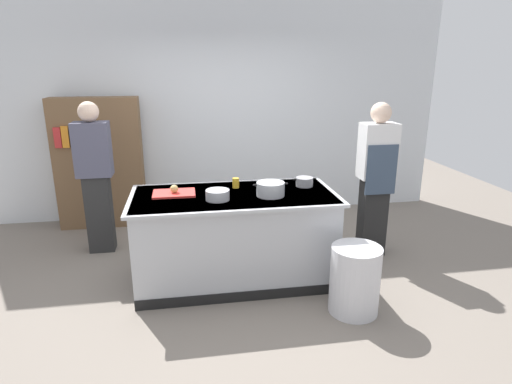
{
  "coord_description": "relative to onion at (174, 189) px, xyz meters",
  "views": [
    {
      "loc": [
        -0.44,
        -3.9,
        2.12
      ],
      "look_at": [
        0.25,
        0.2,
        0.85
      ],
      "focal_mm": 29.95,
      "sensor_mm": 36.0,
      "label": 1
    }
  ],
  "objects": [
    {
      "name": "person_chef",
      "position": [
        2.17,
        0.26,
        -0.04
      ],
      "size": [
        0.38,
        0.25,
        1.72
      ],
      "rotation": [
        0.0,
        0.0,
        1.27
      ],
      "color": "black",
      "rests_on": "ground_plane"
    },
    {
      "name": "bookshelf",
      "position": [
        -1.0,
        1.72,
        -0.11
      ],
      "size": [
        1.1,
        0.31,
        1.7
      ],
      "color": "brown",
      "rests_on": "ground_plane"
    },
    {
      "name": "mixing_bowl",
      "position": [
        0.4,
        -0.23,
        -0.01
      ],
      "size": [
        0.22,
        0.22,
        0.09
      ],
      "primitive_type": "cylinder",
      "color": "#B7BABF",
      "rests_on": "counter_island"
    },
    {
      "name": "ground_plane",
      "position": [
        0.56,
        -0.08,
        -0.96
      ],
      "size": [
        10.0,
        10.0,
        0.0
      ],
      "primitive_type": "plane",
      "color": "slate"
    },
    {
      "name": "juice_cup",
      "position": [
        0.61,
        0.14,
        -0.01
      ],
      "size": [
        0.07,
        0.07,
        0.1
      ],
      "primitive_type": "cylinder",
      "color": "yellow",
      "rests_on": "counter_island"
    },
    {
      "name": "trash_bin",
      "position": [
        1.52,
        -0.84,
        -0.65
      ],
      "size": [
        0.43,
        0.43,
        0.61
      ],
      "primitive_type": "cylinder",
      "color": "silver",
      "rests_on": "ground_plane"
    },
    {
      "name": "sauce_pan",
      "position": [
        1.31,
        0.09,
        -0.01
      ],
      "size": [
        0.24,
        0.17,
        0.09
      ],
      "color": "#99999E",
      "rests_on": "counter_island"
    },
    {
      "name": "back_wall",
      "position": [
        0.56,
        2.02,
        0.54
      ],
      "size": [
        6.4,
        0.12,
        3.0
      ],
      "primitive_type": "cube",
      "color": "silver",
      "rests_on": "ground_plane"
    },
    {
      "name": "stock_pot",
      "position": [
        0.9,
        -0.18,
        0.01
      ],
      "size": [
        0.33,
        0.27,
        0.13
      ],
      "color": "#B7BABF",
      "rests_on": "counter_island"
    },
    {
      "name": "counter_island",
      "position": [
        0.56,
        -0.08,
        -0.49
      ],
      "size": [
        1.98,
        0.98,
        0.9
      ],
      "color": "#B7BABF",
      "rests_on": "ground_plane"
    },
    {
      "name": "cutting_board",
      "position": [
        -0.0,
        0.01,
        -0.05
      ],
      "size": [
        0.4,
        0.28,
        0.02
      ],
      "primitive_type": "cube",
      "color": "red",
      "rests_on": "counter_island"
    },
    {
      "name": "person_guest",
      "position": [
        -0.88,
        0.87,
        -0.05
      ],
      "size": [
        0.38,
        0.24,
        1.72
      ],
      "rotation": [
        0.0,
        0.0,
        -1.33
      ],
      "color": "#292929",
      "rests_on": "ground_plane"
    },
    {
      "name": "onion",
      "position": [
        0.0,
        0.0,
        0.0
      ],
      "size": [
        0.08,
        0.08,
        0.08
      ],
      "primitive_type": "sphere",
      "color": "tan",
      "rests_on": "cutting_board"
    }
  ]
}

